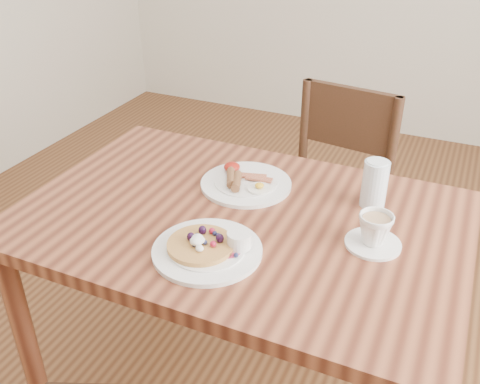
{
  "coord_description": "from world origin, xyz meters",
  "views": [
    {
      "loc": [
        0.51,
        -1.12,
        1.54
      ],
      "look_at": [
        0.0,
        0.0,
        0.82
      ],
      "focal_mm": 40.0,
      "sensor_mm": 36.0,
      "label": 1
    }
  ],
  "objects_px": {
    "pancake_plate": "(209,248)",
    "water_glass": "(375,184)",
    "breakfast_plate": "(245,182)",
    "teacup_saucer": "(375,232)",
    "chair_far": "(329,194)",
    "dining_table": "(240,244)"
  },
  "relations": [
    {
      "from": "dining_table",
      "to": "teacup_saucer",
      "type": "height_order",
      "value": "teacup_saucer"
    },
    {
      "from": "chair_far",
      "to": "breakfast_plate",
      "type": "relative_size",
      "value": 3.26
    },
    {
      "from": "pancake_plate",
      "to": "water_glass",
      "type": "bearing_deg",
      "value": 50.71
    },
    {
      "from": "dining_table",
      "to": "pancake_plate",
      "type": "relative_size",
      "value": 4.44
    },
    {
      "from": "chair_far",
      "to": "dining_table",
      "type": "bearing_deg",
      "value": 90.05
    },
    {
      "from": "chair_far",
      "to": "pancake_plate",
      "type": "bearing_deg",
      "value": 91.99
    },
    {
      "from": "pancake_plate",
      "to": "teacup_saucer",
      "type": "distance_m",
      "value": 0.41
    },
    {
      "from": "pancake_plate",
      "to": "breakfast_plate",
      "type": "bearing_deg",
      "value": 99.18
    },
    {
      "from": "teacup_saucer",
      "to": "water_glass",
      "type": "bearing_deg",
      "value": 102.99
    },
    {
      "from": "dining_table",
      "to": "breakfast_plate",
      "type": "distance_m",
      "value": 0.19
    },
    {
      "from": "teacup_saucer",
      "to": "water_glass",
      "type": "distance_m",
      "value": 0.2
    },
    {
      "from": "breakfast_plate",
      "to": "water_glass",
      "type": "relative_size",
      "value": 2.0
    },
    {
      "from": "breakfast_plate",
      "to": "water_glass",
      "type": "distance_m",
      "value": 0.38
    },
    {
      "from": "chair_far",
      "to": "teacup_saucer",
      "type": "relative_size",
      "value": 6.29
    },
    {
      "from": "pancake_plate",
      "to": "water_glass",
      "type": "distance_m",
      "value": 0.5
    },
    {
      "from": "breakfast_plate",
      "to": "water_glass",
      "type": "xyz_separation_m",
      "value": [
        0.37,
        0.05,
        0.06
      ]
    },
    {
      "from": "dining_table",
      "to": "breakfast_plate",
      "type": "xyz_separation_m",
      "value": [
        -0.05,
        0.15,
        0.11
      ]
    },
    {
      "from": "dining_table",
      "to": "water_glass",
      "type": "relative_size",
      "value": 8.89
    },
    {
      "from": "water_glass",
      "to": "chair_far",
      "type": "bearing_deg",
      "value": 117.28
    },
    {
      "from": "pancake_plate",
      "to": "water_glass",
      "type": "relative_size",
      "value": 2.0
    },
    {
      "from": "dining_table",
      "to": "water_glass",
      "type": "distance_m",
      "value": 0.41
    },
    {
      "from": "pancake_plate",
      "to": "breakfast_plate",
      "type": "height_order",
      "value": "pancake_plate"
    }
  ]
}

